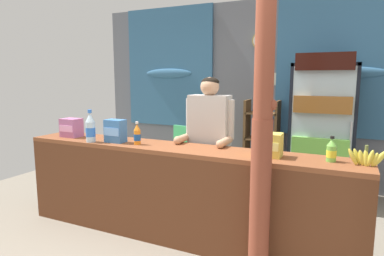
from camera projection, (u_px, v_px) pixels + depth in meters
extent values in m
plane|color=gray|center=(214.00, 216.00, 3.80)|extent=(6.85, 6.85, 0.00)
cube|color=slate|center=(255.00, 92.00, 5.05)|extent=(5.17, 0.12, 2.67)
cube|color=teal|center=(169.00, 68.00, 5.52)|extent=(1.54, 0.04, 1.91)
ellipsoid|color=teal|center=(168.00, 73.00, 5.52)|extent=(0.85, 0.10, 0.16)
cube|color=teal|center=(346.00, 65.00, 4.39)|extent=(1.81, 0.04, 1.91)
ellipsoid|color=teal|center=(346.00, 73.00, 4.39)|extent=(0.99, 0.10, 0.16)
cylinder|color=tan|center=(261.00, 41.00, 4.83)|extent=(0.25, 0.03, 0.25)
cylinder|color=white|center=(261.00, 40.00, 4.82)|extent=(0.22, 0.01, 0.22)
cube|color=beige|center=(277.00, 79.00, 4.81)|extent=(0.24, 0.02, 0.18)
cube|color=brown|center=(177.00, 149.00, 3.17)|extent=(3.33, 0.46, 0.04)
cube|color=brown|center=(167.00, 202.00, 3.05)|extent=(3.33, 0.04, 0.87)
cube|color=brown|center=(55.00, 174.00, 3.92)|extent=(0.08, 0.42, 0.87)
cube|color=brown|center=(367.00, 227.00, 2.55)|extent=(0.08, 0.42, 0.87)
cylinder|color=brown|center=(260.00, 202.00, 2.51)|extent=(0.15, 0.15, 1.26)
cylinder|color=brown|center=(265.00, 29.00, 2.32)|extent=(0.14, 0.14, 1.26)
ellipsoid|color=brown|center=(273.00, 105.00, 2.37)|extent=(0.06, 0.05, 0.08)
cube|color=black|center=(324.00, 129.00, 4.50)|extent=(0.76, 0.04, 1.72)
cube|color=black|center=(293.00, 131.00, 4.38)|extent=(0.04, 0.64, 1.72)
cube|color=black|center=(354.00, 135.00, 4.08)|extent=(0.04, 0.64, 1.72)
cube|color=black|center=(327.00, 65.00, 4.10)|extent=(0.76, 0.64, 0.04)
cube|color=black|center=(319.00, 195.00, 4.36)|extent=(0.76, 0.64, 0.08)
cube|color=silver|center=(321.00, 132.00, 3.95)|extent=(0.70, 0.02, 1.56)
cylinder|color=#B7B7BC|center=(350.00, 139.00, 3.79)|extent=(0.02, 0.02, 0.40)
cube|color=silver|center=(322.00, 150.00, 4.27)|extent=(0.68, 0.56, 0.02)
cube|color=#75C64C|center=(321.00, 143.00, 4.13)|extent=(0.64, 0.52, 0.20)
cube|color=silver|center=(324.00, 111.00, 4.19)|extent=(0.68, 0.56, 0.02)
cube|color=brown|center=(324.00, 103.00, 4.06)|extent=(0.64, 0.52, 0.20)
cube|color=silver|center=(326.00, 72.00, 4.12)|extent=(0.68, 0.56, 0.02)
cube|color=black|center=(326.00, 62.00, 3.98)|extent=(0.64, 0.52, 0.20)
cube|color=brown|center=(246.00, 142.00, 4.91)|extent=(0.04, 0.28, 1.23)
cube|color=brown|center=(277.00, 144.00, 4.73)|extent=(0.04, 0.28, 1.23)
cube|color=brown|center=(262.00, 113.00, 4.76)|extent=(0.44, 0.28, 0.02)
cylinder|color=black|center=(258.00, 108.00, 4.77)|extent=(0.06, 0.06, 0.13)
cylinder|color=black|center=(267.00, 109.00, 4.72)|extent=(0.07, 0.07, 0.11)
cube|color=brown|center=(261.00, 139.00, 4.81)|extent=(0.44, 0.28, 0.02)
cylinder|color=black|center=(257.00, 134.00, 4.83)|extent=(0.06, 0.06, 0.12)
cylinder|color=orange|center=(266.00, 134.00, 4.77)|extent=(0.06, 0.06, 0.12)
cube|color=brown|center=(261.00, 164.00, 4.87)|extent=(0.44, 0.28, 0.02)
cylinder|color=#75C64C|center=(256.00, 159.00, 4.89)|extent=(0.05, 0.05, 0.10)
cylinder|color=orange|center=(265.00, 160.00, 4.83)|extent=(0.05, 0.05, 0.12)
cube|color=#4CC675|center=(177.00, 157.00, 4.72)|extent=(0.52, 0.52, 0.04)
cube|color=#4CC675|center=(185.00, 140.00, 4.84)|extent=(0.42, 0.12, 0.40)
cylinder|color=#4CC675|center=(158.00, 173.00, 4.71)|extent=(0.04, 0.04, 0.44)
cylinder|color=#4CC675|center=(179.00, 178.00, 4.49)|extent=(0.04, 0.04, 0.44)
cylinder|color=#4CC675|center=(175.00, 167.00, 5.01)|extent=(0.04, 0.04, 0.44)
cylinder|color=#4CC675|center=(195.00, 172.00, 4.79)|extent=(0.04, 0.04, 0.44)
cube|color=#4CC675|center=(166.00, 147.00, 4.82)|extent=(0.12, 0.40, 0.03)
cube|color=#4CC675|center=(188.00, 151.00, 4.58)|extent=(0.12, 0.40, 0.03)
cylinder|color=#28282D|center=(201.00, 184.00, 3.55)|extent=(0.11, 0.11, 0.87)
cylinder|color=#28282D|center=(217.00, 187.00, 3.47)|extent=(0.11, 0.11, 0.87)
cube|color=#BCB7B2|center=(210.00, 120.00, 3.40)|extent=(0.41, 0.20, 0.51)
sphere|color=tan|center=(210.00, 87.00, 3.35)|extent=(0.19, 0.19, 0.19)
ellipsoid|color=black|center=(210.00, 82.00, 3.35)|extent=(0.18, 0.18, 0.10)
cylinder|color=#BCB7B2|center=(190.00, 117.00, 3.49)|extent=(0.08, 0.08, 0.39)
cylinder|color=tan|center=(184.00, 138.00, 3.39)|extent=(0.07, 0.26, 0.07)
sphere|color=tan|center=(178.00, 140.00, 3.27)|extent=(0.08, 0.08, 0.08)
cylinder|color=#BCB7B2|center=(230.00, 120.00, 3.31)|extent=(0.08, 0.08, 0.39)
cylinder|color=tan|center=(225.00, 142.00, 3.20)|extent=(0.07, 0.26, 0.07)
sphere|color=tan|center=(220.00, 144.00, 3.09)|extent=(0.08, 0.08, 0.08)
cylinder|color=silver|center=(91.00, 132.00, 3.38)|extent=(0.09, 0.09, 0.20)
cone|color=silver|center=(90.00, 117.00, 3.36)|extent=(0.09, 0.09, 0.09)
cylinder|color=blue|center=(90.00, 111.00, 3.35)|extent=(0.04, 0.04, 0.03)
cylinder|color=blue|center=(91.00, 132.00, 3.38)|extent=(0.10, 0.10, 0.09)
cylinder|color=orange|center=(137.00, 137.00, 3.27)|extent=(0.07, 0.07, 0.14)
cone|color=orange|center=(137.00, 127.00, 3.25)|extent=(0.07, 0.07, 0.06)
cylinder|color=white|center=(137.00, 123.00, 3.25)|extent=(0.03, 0.03, 0.02)
cylinder|color=#194C99|center=(137.00, 137.00, 3.27)|extent=(0.07, 0.07, 0.06)
cylinder|color=#75C64C|center=(331.00, 154.00, 2.61)|extent=(0.07, 0.07, 0.13)
cone|color=#75C64C|center=(332.00, 142.00, 2.59)|extent=(0.07, 0.07, 0.06)
cylinder|color=black|center=(332.00, 137.00, 2.59)|extent=(0.03, 0.03, 0.02)
cylinder|color=yellow|center=(331.00, 154.00, 2.61)|extent=(0.08, 0.08, 0.06)
cube|color=#EAD14C|center=(269.00, 145.00, 2.77)|extent=(0.21, 0.16, 0.20)
cube|color=#FFFF8C|center=(267.00, 147.00, 2.70)|extent=(0.18, 0.00, 0.07)
cube|color=#B76699|center=(71.00, 128.00, 3.68)|extent=(0.21, 0.16, 0.20)
cube|color=#F7A5D8|center=(66.00, 129.00, 3.61)|extent=(0.19, 0.00, 0.07)
cube|color=#3D75B7|center=(115.00, 131.00, 3.37)|extent=(0.20, 0.13, 0.23)
cube|color=#7CB5F7|center=(111.00, 132.00, 3.31)|extent=(0.18, 0.00, 0.08)
ellipsoid|color=#DBCC42|center=(353.00, 157.00, 2.51)|extent=(0.09, 0.04, 0.14)
ellipsoid|color=#DBCC42|center=(357.00, 157.00, 2.52)|extent=(0.08, 0.03, 0.13)
ellipsoid|color=#DBCC42|center=(361.00, 158.00, 2.49)|extent=(0.06, 0.03, 0.13)
ellipsoid|color=#DBCC42|center=(366.00, 158.00, 2.48)|extent=(0.04, 0.04, 0.14)
ellipsoid|color=#DBCC42|center=(370.00, 158.00, 2.46)|extent=(0.06, 0.04, 0.14)
ellipsoid|color=#DBCC42|center=(375.00, 160.00, 2.45)|extent=(0.06, 0.04, 0.12)
ellipsoid|color=#DBCC42|center=(379.00, 159.00, 2.43)|extent=(0.11, 0.03, 0.15)
cylinder|color=olive|center=(367.00, 149.00, 2.47)|extent=(0.02, 0.02, 0.05)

